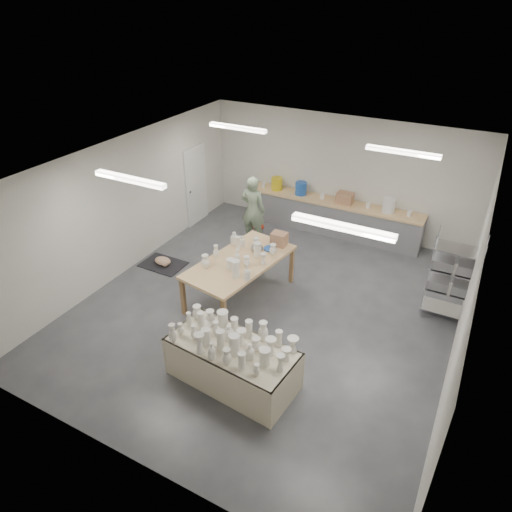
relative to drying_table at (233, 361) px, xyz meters
The scene contains 9 objects.
room 2.74m from the drying_table, 103.01° to the left, with size 8.00×8.02×3.00m.
back_counter 5.76m from the drying_table, 93.97° to the left, with size 4.60×0.60×1.24m.
wire_shelf 4.49m from the drying_table, 50.92° to the left, with size 0.88×0.48×1.80m.
drying_table is the anchor object (origin of this frame).
work_table 2.45m from the drying_table, 114.92° to the left, with size 1.56×2.55×1.25m.
rug 4.06m from the drying_table, 144.46° to the left, with size 1.00×0.70×0.02m, color black.
cat 4.03m from the drying_table, 144.45° to the left, with size 0.43×0.33×0.18m.
potter 4.81m from the drying_table, 114.32° to the left, with size 0.64×0.42×1.74m, color gray.
red_stool 5.04m from the drying_table, 113.06° to the left, with size 0.37×0.37×0.29m.
Camera 1 is at (3.29, -6.71, 5.66)m, focal length 32.00 mm.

